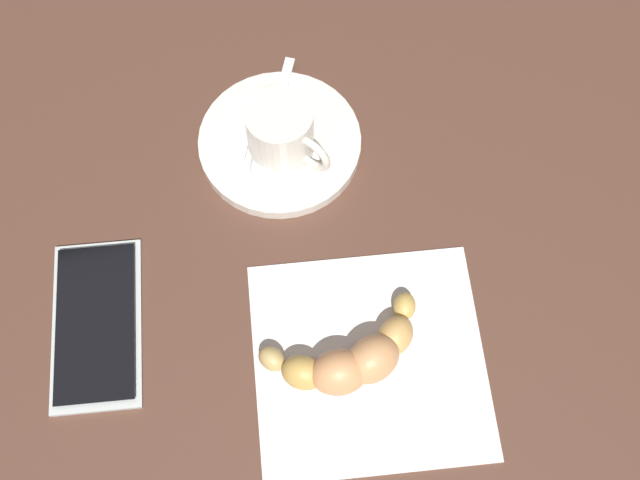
% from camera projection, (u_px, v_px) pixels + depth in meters
% --- Properties ---
extents(ground_plane, '(1.80, 1.80, 0.00)m').
position_uv_depth(ground_plane, '(305.00, 245.00, 0.69)').
color(ground_plane, '#4F3124').
extents(saucer, '(0.14, 0.14, 0.01)m').
position_uv_depth(saucer, '(276.00, 144.00, 0.72)').
color(saucer, silver).
rests_on(saucer, ground).
extents(espresso_cup, '(0.07, 0.07, 0.05)m').
position_uv_depth(espresso_cup, '(279.00, 133.00, 0.69)').
color(espresso_cup, silver).
rests_on(espresso_cup, saucer).
extents(teaspoon, '(0.12, 0.07, 0.01)m').
position_uv_depth(teaspoon, '(269.00, 137.00, 0.72)').
color(teaspoon, silver).
rests_on(teaspoon, saucer).
extents(sugar_packet, '(0.07, 0.04, 0.01)m').
position_uv_depth(sugar_packet, '(242.00, 126.00, 0.72)').
color(sugar_packet, white).
rests_on(sugar_packet, saucer).
extents(napkin, '(0.20, 0.20, 0.00)m').
position_uv_depth(napkin, '(369.00, 360.00, 0.65)').
color(napkin, silver).
rests_on(napkin, ground).
extents(croissant, '(0.08, 0.14, 0.04)m').
position_uv_depth(croissant, '(352.00, 360.00, 0.63)').
color(croissant, tan).
rests_on(croissant, napkin).
extents(cell_phone, '(0.15, 0.09, 0.01)m').
position_uv_depth(cell_phone, '(96.00, 323.00, 0.66)').
color(cell_phone, '#B8BDB8').
rests_on(cell_phone, ground).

